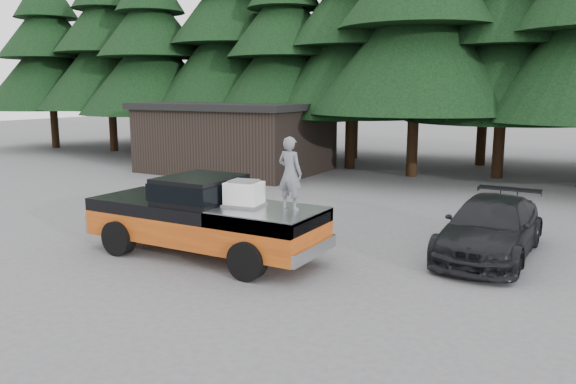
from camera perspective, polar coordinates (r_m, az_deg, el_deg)
The scene contains 8 objects.
ground at distance 13.02m, azimuth -2.61°, elevation -7.24°, with size 120.00×120.00×0.00m, color #515154.
pickup_truck at distance 13.55m, azimuth -8.46°, elevation -3.71°, with size 6.00×2.04×1.33m, color #BF500F, non-canonical shape.
truck_cab at distance 13.41m, azimuth -8.91°, elevation 0.33°, with size 1.66×1.90×0.59m, color black.
air_compressor at distance 12.71m, azimuth -4.47°, elevation -0.27°, with size 0.77×0.64×0.53m, color silver.
man_on_bed at distance 12.27m, azimuth 0.20°, elevation 1.93°, with size 0.59×0.38×1.61m, color slate.
parked_car at distance 14.24m, azimuth 19.89°, elevation -3.44°, with size 1.93×4.75×1.38m, color black.
utility_building at distance 27.48m, azimuth -5.30°, elevation 5.62°, with size 8.40×6.40×3.30m.
treeline at distance 28.63m, azimuth 17.56°, elevation 17.54°, with size 60.15×16.05×17.50m.
Camera 1 is at (6.60, -10.50, 3.95)m, focal length 35.00 mm.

